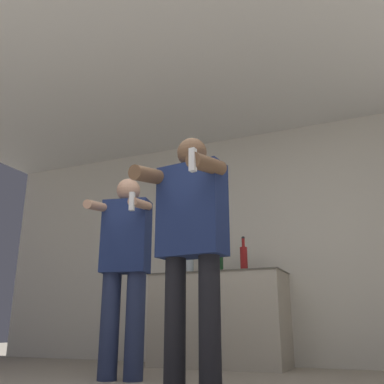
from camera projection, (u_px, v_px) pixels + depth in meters
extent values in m
cube|color=beige|center=(262.00, 242.00, 4.71)|extent=(7.00, 0.06, 2.55)
cube|color=silver|center=(215.00, 72.00, 3.84)|extent=(7.00, 3.32, 0.05)
cube|color=#BCB29E|center=(219.00, 320.00, 4.33)|extent=(1.35, 0.59, 0.90)
cube|color=#676256|center=(218.00, 274.00, 4.46)|extent=(1.38, 0.62, 0.01)
cylinder|color=maroon|center=(244.00, 259.00, 4.35)|extent=(0.08, 0.08, 0.25)
cylinder|color=maroon|center=(243.00, 243.00, 4.40)|extent=(0.03, 0.03, 0.10)
sphere|color=black|center=(243.00, 238.00, 4.41)|extent=(0.03, 0.03, 0.03)
cylinder|color=#194723|center=(219.00, 265.00, 4.44)|extent=(0.09, 0.09, 0.17)
cylinder|color=#194723|center=(219.00, 253.00, 4.47)|extent=(0.04, 0.04, 0.06)
sphere|color=maroon|center=(219.00, 251.00, 4.48)|extent=(0.04, 0.04, 0.04)
cylinder|color=#563314|center=(177.00, 264.00, 4.62)|extent=(0.07, 0.07, 0.23)
cylinder|color=#563314|center=(178.00, 251.00, 4.67)|extent=(0.03, 0.03, 0.05)
sphere|color=#B29933|center=(178.00, 249.00, 4.67)|extent=(0.03, 0.03, 0.03)
cylinder|color=silver|center=(190.00, 265.00, 4.56)|extent=(0.08, 0.08, 0.20)
cylinder|color=silver|center=(190.00, 252.00, 4.61)|extent=(0.03, 0.03, 0.08)
sphere|color=maroon|center=(190.00, 248.00, 4.62)|extent=(0.03, 0.03, 0.03)
cylinder|color=#194723|center=(202.00, 265.00, 4.51)|extent=(0.06, 0.06, 0.18)
cylinder|color=#194723|center=(202.00, 253.00, 4.55)|extent=(0.02, 0.02, 0.08)
sphere|color=black|center=(202.00, 249.00, 4.56)|extent=(0.02, 0.02, 0.02)
cylinder|color=black|center=(175.00, 324.00, 2.64)|extent=(0.13, 0.13, 0.81)
cylinder|color=black|center=(210.00, 324.00, 2.53)|extent=(0.13, 0.13, 0.81)
cube|color=navy|center=(192.00, 210.00, 2.80)|extent=(0.46, 0.25, 0.61)
sphere|color=brown|center=(192.00, 153.00, 2.92)|extent=(0.20, 0.20, 0.20)
cylinder|color=brown|center=(151.00, 176.00, 2.82)|extent=(0.14, 0.38, 0.16)
cylinder|color=brown|center=(207.00, 164.00, 2.62)|extent=(0.14, 0.38, 0.16)
cube|color=white|center=(193.00, 160.00, 2.46)|extent=(0.04, 0.04, 0.14)
cylinder|color=navy|center=(110.00, 325.00, 3.33)|extent=(0.15, 0.15, 0.80)
cylinder|color=navy|center=(135.00, 325.00, 3.29)|extent=(0.15, 0.15, 0.80)
cube|color=navy|center=(126.00, 237.00, 3.52)|extent=(0.41, 0.27, 0.60)
sphere|color=tan|center=(129.00, 190.00, 3.64)|extent=(0.20, 0.20, 0.20)
cylinder|color=tan|center=(98.00, 206.00, 3.43)|extent=(0.15, 0.42, 0.14)
cylinder|color=tan|center=(141.00, 204.00, 3.36)|extent=(0.15, 0.42, 0.14)
cube|color=white|center=(132.00, 201.00, 3.16)|extent=(0.04, 0.04, 0.14)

